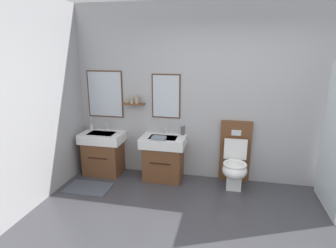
% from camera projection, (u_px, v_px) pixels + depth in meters
% --- Properties ---
extents(wall_back, '(5.16, 0.27, 2.79)m').
position_uv_depth(wall_back, '(226.00, 94.00, 4.36)').
color(wall_back, '#A8A8AA').
rests_on(wall_back, ground).
extents(bath_mat, '(0.68, 0.44, 0.01)m').
position_uv_depth(bath_mat, '(88.00, 188.00, 4.32)').
color(bath_mat, '#474C56').
rests_on(bath_mat, ground).
extents(vanity_sink_left, '(0.71, 0.49, 0.72)m').
position_uv_depth(vanity_sink_left, '(104.00, 152.00, 4.78)').
color(vanity_sink_left, brown).
rests_on(vanity_sink_left, ground).
extents(tap_on_left_sink, '(0.03, 0.13, 0.11)m').
position_uv_depth(tap_on_left_sink, '(107.00, 126.00, 4.84)').
color(tap_on_left_sink, silver).
rests_on(tap_on_left_sink, vanity_sink_left).
extents(vanity_sink_right, '(0.71, 0.49, 0.72)m').
position_uv_depth(vanity_sink_right, '(164.00, 157.00, 4.57)').
color(vanity_sink_right, brown).
rests_on(vanity_sink_right, ground).
extents(tap_on_right_sink, '(0.03, 0.13, 0.11)m').
position_uv_depth(tap_on_right_sink, '(166.00, 130.00, 4.63)').
color(tap_on_right_sink, silver).
rests_on(tap_on_right_sink, vanity_sink_right).
extents(toilet, '(0.48, 0.62, 1.00)m').
position_uv_depth(toilet, '(235.00, 163.00, 4.34)').
color(toilet, brown).
rests_on(toilet, ground).
extents(toothbrush_cup, '(0.07, 0.07, 0.21)m').
position_uv_depth(toothbrush_cup, '(92.00, 126.00, 4.89)').
color(toothbrush_cup, silver).
rests_on(toothbrush_cup, vanity_sink_left).
extents(soap_dispenser, '(0.06, 0.06, 0.18)m').
position_uv_depth(soap_dispenser, '(183.00, 130.00, 4.56)').
color(soap_dispenser, '#4C4C51').
rests_on(soap_dispenser, vanity_sink_right).
extents(folded_hand_towel, '(0.22, 0.16, 0.04)m').
position_uv_depth(folded_hand_towel, '(159.00, 138.00, 4.34)').
color(folded_hand_towel, gray).
rests_on(folded_hand_towel, vanity_sink_right).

